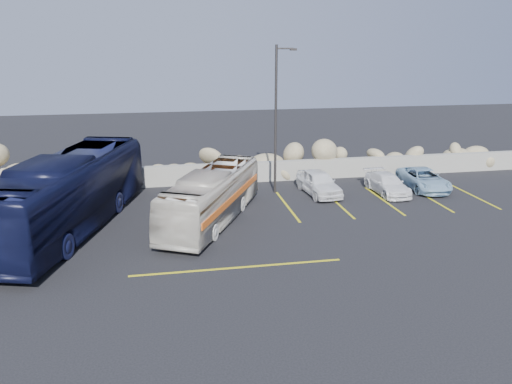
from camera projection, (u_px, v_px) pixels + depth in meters
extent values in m
plane|color=black|center=(265.00, 268.00, 18.67)|extent=(90.00, 90.00, 0.00)
cube|color=gray|center=(225.00, 173.00, 29.80)|extent=(60.00, 0.40, 1.20)
cube|color=gold|center=(188.00, 212.00, 24.83)|extent=(0.12, 5.00, 0.01)
cube|color=gold|center=(287.00, 206.00, 25.72)|extent=(0.12, 5.00, 0.01)
cube|color=gold|center=(337.00, 203.00, 26.18)|extent=(0.12, 5.00, 0.01)
cube|color=gold|center=(384.00, 200.00, 26.64)|extent=(0.12, 5.00, 0.01)
cube|color=gold|center=(428.00, 198.00, 27.09)|extent=(0.12, 5.00, 0.01)
cube|color=gold|center=(472.00, 195.00, 27.54)|extent=(0.12, 5.00, 0.01)
cube|color=gold|center=(238.00, 268.00, 18.68)|extent=(8.00, 0.12, 0.01)
cylinder|color=#312D2B|center=(276.00, 122.00, 26.90)|extent=(0.14, 0.14, 8.00)
cylinder|color=#312D2B|center=(285.00, 48.00, 25.89)|extent=(0.90, 0.08, 0.08)
cube|color=#312D2B|center=(293.00, 49.00, 25.98)|extent=(0.35, 0.18, 0.12)
imported|color=beige|center=(212.00, 196.00, 23.26)|extent=(5.69, 8.79, 2.45)
imported|color=black|center=(68.00, 193.00, 22.13)|extent=(6.06, 12.47, 3.39)
imported|color=white|center=(319.00, 182.00, 27.60)|extent=(1.92, 4.02, 1.32)
imported|color=white|center=(387.00, 184.00, 27.79)|extent=(1.64, 3.75, 1.07)
imported|color=#95B9D3|center=(424.00, 179.00, 28.61)|extent=(2.13, 4.25, 1.15)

